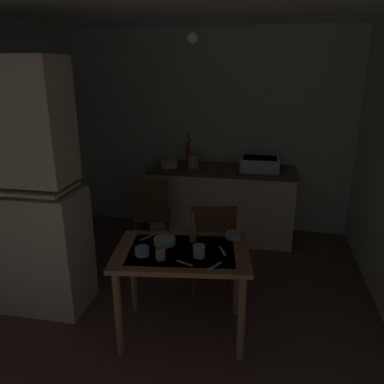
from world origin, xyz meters
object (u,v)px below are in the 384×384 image
Objects in this scene: hand_pump at (188,152)px; chair_by_counter at (152,213)px; teacup_mint at (161,255)px; glass_bottle at (193,231)px; serving_bowl_wide at (233,235)px; hutch_cabinet at (24,199)px; sink_basin at (260,164)px; chair_far_side at (212,248)px; dining_table at (182,264)px; mixing_bowl_counter at (169,164)px.

chair_by_counter is at bearing -114.06° from hand_pump.
chair_by_counter reaches higher than teacup_mint.
glass_bottle is at bearing -77.35° from hand_pump.
chair_by_counter is at bearing 134.40° from serving_bowl_wide.
hutch_cabinet is 29.79× the size of teacup_mint.
sink_basin reaches higher than chair_by_counter.
sink_basin is 6.26× the size of teacup_mint.
hutch_cabinet is 1.43m from chair_by_counter.
sink_basin is 1.36m from chair_by_counter.
chair_far_side reaches higher than chair_by_counter.
hand_pump is 0.37× the size of dining_table.
teacup_mint is (-0.63, -2.03, -0.18)m from sink_basin.
teacup_mint is at bearing -136.14° from serving_bowl_wide.
chair_far_side is at bearing -60.91° from mixing_bowl_counter.
chair_by_counter is (-0.28, -0.63, -0.56)m from hand_pump.
teacup_mint is 0.37m from glass_bottle.
hutch_cabinet is 17.81× the size of serving_bowl_wide.
chair_by_counter is (0.73, 1.12, -0.51)m from hutch_cabinet.
hand_pump reaches higher than dining_table.
glass_bottle is at bearing 62.39° from teacup_mint.
teacup_mint is (-0.47, -0.45, 0.01)m from serving_bowl_wide.
sink_basin reaches higher than mixing_bowl_counter.
chair_far_side is at bearing 14.79° from hutch_cabinet.
chair_by_counter is (-0.77, 0.72, -0.01)m from chair_far_side.
teacup_mint is at bearing -70.61° from chair_by_counter.
sink_basin is 0.50× the size of chair_by_counter.
hutch_cabinet is at bearing -120.14° from hand_pump.
hand_pump is 1.79m from serving_bowl_wide.
glass_bottle reaches higher than mixing_bowl_counter.
serving_bowl_wide is 0.33m from glass_bottle.
hutch_cabinet is at bearing -123.27° from chair_by_counter.
chair_far_side is 0.82m from teacup_mint.
hand_pump reaches higher than glass_bottle.
glass_bottle reaches higher than dining_table.
hand_pump is 0.44× the size of chair_by_counter.
hand_pump is at bearing 113.05° from serving_bowl_wide.
dining_table is 1.17× the size of chair_far_side.
sink_basin is at bearing 74.54° from dining_table.
dining_table is at bearing -6.69° from hutch_cabinet.
chair_by_counter is at bearing -152.75° from sink_basin.
mixing_bowl_counter is at bearing 102.33° from teacup_mint.
serving_bowl_wide is at bearing -45.60° from chair_by_counter.
mixing_bowl_counter is (-1.06, -0.05, -0.04)m from sink_basin.
glass_bottle is at bearing 71.41° from dining_table.
hutch_cabinet is at bearing -165.21° from chair_far_side.
teacup_mint is at bearing -107.27° from sink_basin.
chair_by_counter is 12.62× the size of teacup_mint.
sink_basin is at bearing 42.34° from hutch_cabinet.
chair_far_side is 0.53m from glass_bottle.
dining_table is 9.06× the size of serving_bowl_wide.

